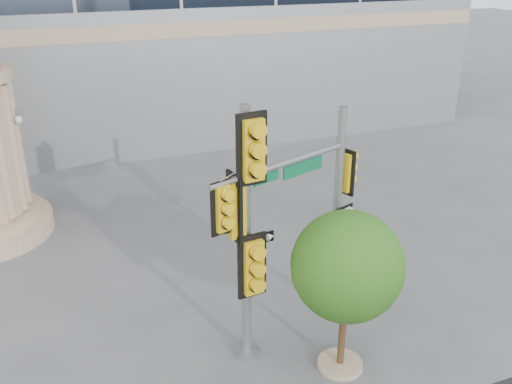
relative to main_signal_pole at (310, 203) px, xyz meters
name	(u,v)px	position (x,y,z in m)	size (l,w,h in m)	color
ground	(268,371)	(-1.42, -1.17, -3.18)	(120.00, 120.00, 0.00)	#545456
main_signal_pole	(310,203)	(0.00, 0.00, 0.00)	(3.80, 1.72, 5.13)	slate
secondary_signal_pole	(246,222)	(-1.68, -0.59, 0.11)	(1.00, 0.73, 5.61)	slate
street_tree	(348,270)	(0.12, -1.55, -0.82)	(2.30, 2.25, 3.59)	tan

